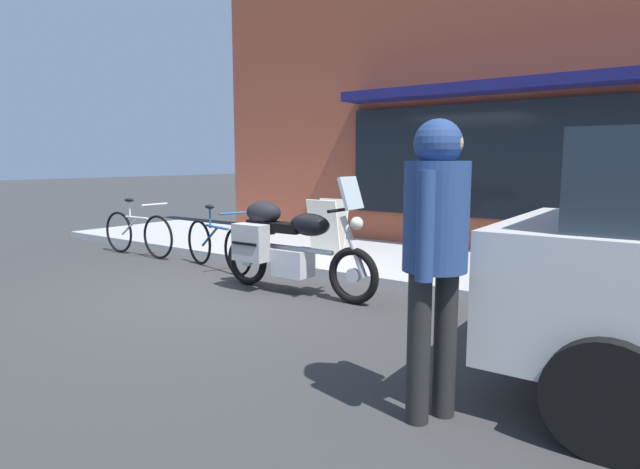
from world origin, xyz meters
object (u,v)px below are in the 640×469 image
parked_bicycle (217,244)px  sandwich_board_sign (328,226)px  pedestrian_walking (436,234)px  second_bicycle_by_cafe (137,233)px  touring_motorcycle (286,243)px

parked_bicycle → sandwich_board_sign: (0.88, 1.49, 0.17)m
pedestrian_walking → second_bicycle_by_cafe: 6.74m
parked_bicycle → pedestrian_walking: size_ratio=0.95×
sandwich_board_sign → second_bicycle_by_cafe: sandwich_board_sign is taller
pedestrian_walking → second_bicycle_by_cafe: (-6.29, 2.32, -0.76)m
touring_motorcycle → second_bicycle_by_cafe: (-3.57, 0.45, -0.22)m
pedestrian_walking → sandwich_board_sign: bearing=132.6°
touring_motorcycle → parked_bicycle: (-1.64, 0.43, -0.23)m
touring_motorcycle → sandwich_board_sign: touring_motorcycle is taller
sandwich_board_sign → touring_motorcycle: bearing=-68.3°
touring_motorcycle → sandwich_board_sign: size_ratio=2.62×
touring_motorcycle → second_bicycle_by_cafe: size_ratio=1.28×
parked_bicycle → pedestrian_walking: bearing=-27.8°
sandwich_board_sign → pedestrian_walking: bearing=-47.4°
parked_bicycle → second_bicycle_by_cafe: 1.92m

